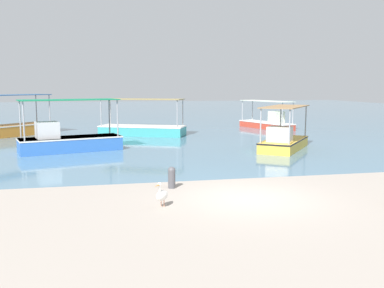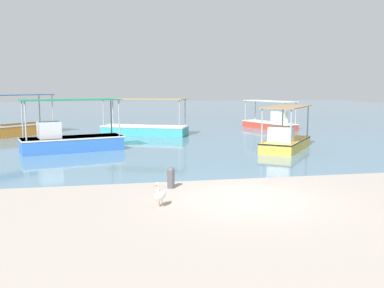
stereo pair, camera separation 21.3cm
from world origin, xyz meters
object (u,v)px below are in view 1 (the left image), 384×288
Objects in this scene: fishing_boat_center at (10,128)px; fishing_boat_near_right at (142,128)px; fishing_boat_outer at (284,140)px; fishing_boat_far_right at (68,140)px; fishing_boat_near_left at (268,122)px; pelican at (162,195)px; mooring_bollard at (172,177)px.

fishing_boat_near_right is (9.72, -1.51, -0.05)m from fishing_boat_center.
fishing_boat_center is at bearing 148.16° from fishing_boat_outer.
fishing_boat_outer is at bearing -31.84° from fishing_boat_center.
fishing_boat_far_right reaches higher than fishing_boat_near_right.
fishing_boat_outer is (12.24, -1.95, -0.10)m from fishing_boat_far_right.
fishing_boat_near_left is at bearing 3.86° from fishing_boat_center.
fishing_boat_near_right reaches higher than pelican.
pelican is 1.01× the size of mooring_bollard.
mooring_bollard is (-11.63, -20.04, -0.15)m from fishing_boat_near_left.
pelican is at bearing -105.96° from mooring_bollard.
fishing_boat_outer is at bearing 50.60° from pelican.
fishing_boat_near_left is 7.55× the size of pelican.
fishing_boat_far_right reaches higher than pelican.
pelican reaches higher than mooring_bollard.
fishing_boat_outer reaches higher than fishing_boat_near_left.
fishing_boat_center is at bearing 119.24° from fishing_boat_far_right.
fishing_boat_near_right is 1.10× the size of fishing_boat_near_left.
fishing_boat_near_right is 11.54m from fishing_boat_near_left.
fishing_boat_far_right is at bearing -124.19° from fishing_boat_near_right.
pelican is at bearing -67.78° from fishing_boat_center.
fishing_boat_near_right is 1.32× the size of fishing_boat_outer.
fishing_boat_near_right is (4.86, 7.16, -0.12)m from fishing_boat_far_right.
pelican is (-1.14, -19.48, -0.17)m from fishing_boat_near_right.
fishing_boat_center reaches higher than fishing_boat_near_left.
mooring_bollard is at bearing -134.38° from fishing_boat_outer.
fishing_boat_near_left is (20.88, 1.41, -0.03)m from fishing_boat_center.
fishing_boat_near_left is at bearing 72.54° from fishing_boat_outer.
fishing_boat_center reaches higher than fishing_boat_outer.
fishing_boat_near_left is (11.16, 2.92, 0.03)m from fishing_boat_near_right.
fishing_boat_far_right is at bearing 170.97° from fishing_boat_outer.
fishing_boat_center is 1.01× the size of fishing_boat_near_left.
pelican is at bearing -118.78° from fishing_boat_near_left.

